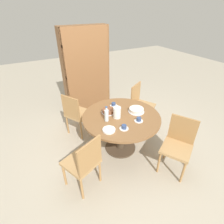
% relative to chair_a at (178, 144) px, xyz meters
% --- Properties ---
extents(ground_plane, '(14.00, 14.00, 0.00)m').
position_rel_chair_a_xyz_m(ground_plane, '(-0.53, 0.79, -0.48)').
color(ground_plane, '#B2A893').
extents(dining_table, '(1.30, 1.30, 0.71)m').
position_rel_chair_a_xyz_m(dining_table, '(-0.53, 0.79, 0.08)').
color(dining_table, '#473828').
rests_on(dining_table, ground_plane).
extents(chair_a, '(0.57, 0.57, 0.89)m').
position_rel_chair_a_xyz_m(chair_a, '(0.00, 0.00, 0.00)').
color(chair_a, '#A87A47').
rests_on(chair_a, ground_plane).
extents(chair_b, '(0.57, 0.57, 0.89)m').
position_rel_chair_a_xyz_m(chair_b, '(0.27, 1.31, 0.00)').
color(chair_b, '#A87A47').
rests_on(chair_b, ground_plane).
extents(chair_c, '(0.57, 0.57, 0.89)m').
position_rel_chair_a_xyz_m(chair_c, '(-1.06, 1.58, 0.00)').
color(chair_c, '#A87A47').
rests_on(chair_c, ground_plane).
extents(chair_d, '(0.55, 0.55, 0.89)m').
position_rel_chair_a_xyz_m(chair_d, '(-1.38, 0.36, 0.00)').
color(chair_d, '#A87A47').
rests_on(chair_d, ground_plane).
extents(bookshelf, '(1.05, 0.28, 1.94)m').
position_rel_chair_a_xyz_m(bookshelf, '(-0.49, 2.40, 0.46)').
color(bookshelf, brown).
rests_on(bookshelf, ground_plane).
extents(coffee_pot, '(0.12, 0.12, 0.23)m').
position_rel_chair_a_xyz_m(coffee_pot, '(-0.62, 0.79, 0.33)').
color(coffee_pot, white).
rests_on(coffee_pot, dining_table).
extents(water_bottle, '(0.07, 0.07, 0.26)m').
position_rel_chair_a_xyz_m(water_bottle, '(-0.81, 0.80, 0.33)').
color(water_bottle, silver).
rests_on(water_bottle, dining_table).
extents(cake_main, '(0.27, 0.27, 0.07)m').
position_rel_chair_a_xyz_m(cake_main, '(-0.24, 0.78, 0.26)').
color(cake_main, silver).
rests_on(cake_main, dining_table).
extents(cake_second, '(0.24, 0.24, 0.07)m').
position_rel_chair_a_xyz_m(cake_second, '(-0.67, 0.99, 0.26)').
color(cake_second, silver).
rests_on(cake_second, dining_table).
extents(cup_a, '(0.14, 0.14, 0.06)m').
position_rel_chair_a_xyz_m(cup_a, '(-0.68, 0.47, 0.25)').
color(cup_a, silver).
rests_on(cup_a, dining_table).
extents(cup_b, '(0.14, 0.14, 0.06)m').
position_rel_chair_a_xyz_m(cup_b, '(-0.37, 0.53, 0.25)').
color(cup_b, silver).
rests_on(cup_b, dining_table).
extents(cup_c, '(0.14, 0.14, 0.06)m').
position_rel_chair_a_xyz_m(cup_c, '(-0.48, 1.15, 0.25)').
color(cup_c, silver).
rests_on(cup_c, dining_table).
extents(plate_stack, '(0.19, 0.19, 0.03)m').
position_rel_chair_a_xyz_m(plate_stack, '(-0.90, 0.54, 0.24)').
color(plate_stack, white).
rests_on(plate_stack, dining_table).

